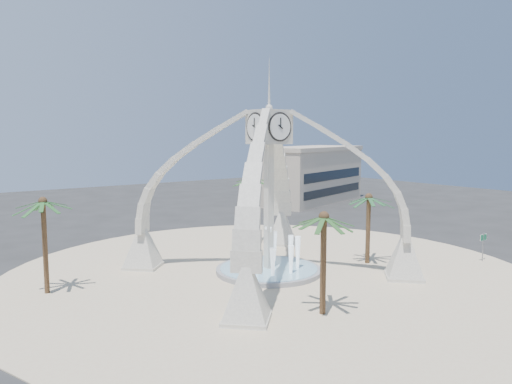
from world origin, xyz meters
TOP-DOWN VIEW (x-y plane):
  - ground at (0.00, 0.00)m, footprint 140.00×140.00m
  - plaza at (0.00, 0.00)m, footprint 40.00×40.00m
  - clock_tower at (-0.00, -0.00)m, footprint 17.94×17.94m
  - fountain at (0.00, 0.00)m, footprint 8.00×8.00m
  - building_ne at (30.00, 28.00)m, footprint 21.87×14.17m
  - palm_east at (8.23, -2.55)m, footprint 4.71×4.71m
  - palm_west at (-14.84, 4.84)m, footprint 4.64×4.64m
  - palm_north at (4.93, 8.92)m, footprint 4.58×4.58m
  - palm_south at (-2.82, -8.79)m, footprint 4.76×4.76m
  - street_sign at (16.38, -7.83)m, footprint 0.90×0.08m

SIDE VIEW (x-z plane):
  - ground at x=0.00m, z-range 0.00..0.00m
  - plaza at x=0.00m, z-range 0.00..0.06m
  - fountain at x=0.00m, z-range -1.52..2.10m
  - street_sign at x=16.38m, z-range 0.53..2.98m
  - building_ne at x=30.00m, z-range 0.01..8.61m
  - palm_east at x=8.23m, z-range 2.30..8.52m
  - palm_south at x=-2.82m, z-range 2.46..9.01m
  - palm_west at x=-14.84m, z-range 2.66..9.53m
  - palm_north at x=4.93m, z-range 2.73..9.93m
  - clock_tower at x=0.00m, z-range -1.66..14.64m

